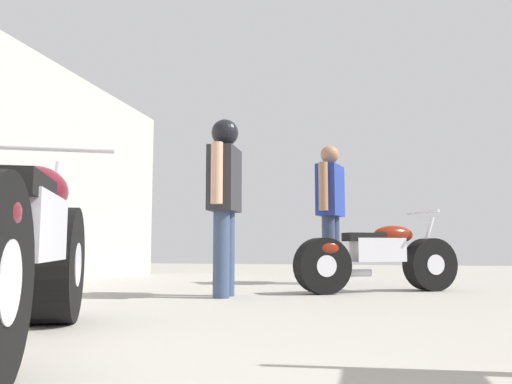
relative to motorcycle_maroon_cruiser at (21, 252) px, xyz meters
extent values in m
plane|color=#9E998E|center=(0.71, 1.87, -0.43)|extent=(18.61, 18.61, 0.00)
cylinder|color=black|center=(-0.34, 0.75, -0.09)|extent=(0.53, 0.74, 0.69)
cylinder|color=silver|center=(-0.34, 0.75, -0.09)|extent=(0.36, 0.36, 0.26)
cube|color=silver|center=(-0.02, 0.04, 0.11)|extent=(0.52, 0.74, 0.30)
ellipsoid|color=#5B0F19|center=(-0.11, 0.26, 0.30)|extent=(0.49, 0.63, 0.24)
cube|color=black|center=(0.07, -0.14, 0.27)|extent=(0.43, 0.57, 0.11)
cylinder|color=silver|center=(-0.32, 0.71, 0.24)|extent=(0.16, 0.27, 0.63)
cylinder|color=silver|center=(-0.30, 0.67, 0.61)|extent=(0.63, 0.31, 0.04)
cylinder|color=black|center=(2.12, 3.62, -0.16)|extent=(0.57, 0.44, 0.54)
cylinder|color=silver|center=(2.12, 3.62, -0.16)|extent=(0.28, 0.28, 0.21)
cylinder|color=black|center=(1.06, 3.01, -0.16)|extent=(0.57, 0.44, 0.54)
cylinder|color=silver|center=(1.06, 3.01, -0.16)|extent=(0.28, 0.28, 0.21)
cube|color=silver|center=(1.59, 3.31, -0.01)|extent=(0.57, 0.45, 0.24)
ellipsoid|color=maroon|center=(1.75, 3.41, 0.14)|extent=(0.49, 0.41, 0.19)
cube|color=black|center=(1.46, 3.24, 0.12)|extent=(0.45, 0.37, 0.08)
ellipsoid|color=maroon|center=(1.10, 3.03, 0.01)|extent=(0.43, 0.38, 0.20)
cylinder|color=silver|center=(2.09, 3.60, 0.09)|extent=(0.21, 0.14, 0.49)
cylinder|color=silver|center=(2.07, 3.59, 0.38)|extent=(0.29, 0.47, 0.03)
cylinder|color=silver|center=(1.31, 3.29, -0.24)|extent=(0.44, 0.30, 0.08)
cylinder|color=#2D3851|center=(1.03, 4.29, -0.02)|extent=(0.19, 0.19, 0.83)
cylinder|color=#2D3851|center=(1.07, 4.49, -0.02)|extent=(0.19, 0.19, 0.83)
cube|color=navy|center=(1.05, 4.39, 0.72)|extent=(0.34, 0.50, 0.64)
cylinder|color=#9E7051|center=(0.99, 4.11, 0.75)|extent=(0.14, 0.14, 0.58)
cylinder|color=#9E7051|center=(1.11, 4.67, 0.75)|extent=(0.14, 0.14, 0.58)
sphere|color=#9E7051|center=(1.05, 4.39, 1.18)|extent=(0.23, 0.23, 0.23)
cylinder|color=#384766|center=(0.21, 2.43, -0.04)|extent=(0.15, 0.15, 0.78)
cylinder|color=#384766|center=(0.21, 2.62, -0.04)|extent=(0.15, 0.15, 0.78)
cube|color=#2D2D33|center=(0.21, 2.52, 0.64)|extent=(0.24, 0.43, 0.60)
cylinder|color=tan|center=(0.22, 2.26, 0.67)|extent=(0.11, 0.11, 0.55)
cylinder|color=tan|center=(0.20, 2.79, 0.67)|extent=(0.11, 0.11, 0.55)
sphere|color=black|center=(0.21, 2.52, 1.07)|extent=(0.21, 0.21, 0.21)
sphere|color=black|center=(0.21, 2.52, 1.09)|extent=(0.25, 0.25, 0.25)
camera|label=1|loc=(1.51, -1.99, 0.02)|focal=35.76mm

